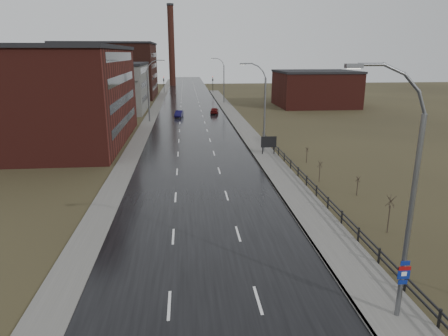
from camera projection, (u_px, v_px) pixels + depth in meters
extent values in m
cube|color=black|center=(192.00, 123.00, 74.17)|extent=(14.00, 300.00, 0.06)
cube|color=#595651|center=(264.00, 154.00, 51.03)|extent=(3.20, 180.00, 0.18)
cube|color=slate|center=(252.00, 154.00, 50.89)|extent=(0.16, 180.00, 0.18)
cube|color=#595651|center=(148.00, 123.00, 73.40)|extent=(2.40, 260.00, 0.12)
cube|color=#471914|center=(44.00, 97.00, 56.09)|extent=(22.00, 28.00, 13.00)
cube|color=black|center=(38.00, 47.00, 54.23)|extent=(22.44, 28.56, 0.50)
cube|color=black|center=(125.00, 121.00, 58.07)|extent=(0.06, 22.40, 1.20)
cube|color=black|center=(124.00, 100.00, 57.24)|extent=(0.06, 22.40, 1.20)
cube|color=black|center=(122.00, 79.00, 56.41)|extent=(0.06, 22.40, 1.20)
cube|color=black|center=(121.00, 57.00, 55.59)|extent=(0.06, 22.40, 1.20)
cube|color=slate|center=(109.00, 88.00, 88.35)|extent=(16.00, 20.00, 10.00)
cube|color=black|center=(107.00, 64.00, 86.90)|extent=(16.32, 20.40, 0.50)
cube|color=black|center=(146.00, 97.00, 89.64)|extent=(0.06, 16.00, 1.20)
cube|color=black|center=(145.00, 83.00, 88.81)|extent=(0.06, 16.00, 1.20)
cube|color=black|center=(144.00, 70.00, 87.98)|extent=(0.06, 16.00, 1.20)
cube|color=#331611|center=(109.00, 71.00, 115.89)|extent=(26.00, 24.00, 15.00)
cube|color=black|center=(107.00, 43.00, 113.75)|extent=(26.52, 24.48, 0.50)
cube|color=black|center=(155.00, 86.00, 118.34)|extent=(0.06, 19.20, 1.20)
cube|color=black|center=(155.00, 76.00, 117.51)|extent=(0.06, 19.20, 1.20)
cube|color=black|center=(154.00, 66.00, 116.68)|extent=(0.06, 19.20, 1.20)
cube|color=black|center=(154.00, 55.00, 115.85)|extent=(0.06, 19.20, 1.20)
cube|color=#471914|center=(315.00, 90.00, 96.91)|extent=(18.00, 16.00, 8.00)
cube|color=black|center=(316.00, 72.00, 95.74)|extent=(18.36, 16.32, 0.50)
cylinder|color=#331611|center=(171.00, 47.00, 155.57)|extent=(2.40, 2.40, 30.00)
cylinder|color=black|center=(170.00, 5.00, 151.34)|extent=(2.70, 2.70, 0.80)
cylinder|color=slate|center=(409.00, 224.00, 18.13)|extent=(0.24, 0.24, 10.00)
cylinder|color=slate|center=(422.00, 103.00, 16.60)|extent=(0.57, 0.14, 1.12)
cylinder|color=slate|center=(412.00, 83.00, 16.32)|extent=(0.91, 0.14, 0.91)
cylinder|color=slate|center=(394.00, 69.00, 16.10)|extent=(1.12, 0.14, 0.57)
cylinder|color=slate|center=(372.00, 65.00, 15.96)|extent=(1.15, 0.14, 0.14)
cube|color=slate|center=(354.00, 66.00, 15.90)|extent=(0.70, 0.28, 0.18)
cube|color=silver|center=(354.00, 68.00, 15.93)|extent=(0.50, 0.20, 0.04)
cube|color=navy|center=(405.00, 263.00, 18.55)|extent=(0.45, 0.04, 0.22)
cube|color=navy|center=(404.00, 273.00, 18.69)|extent=(0.60, 0.04, 0.65)
cube|color=maroon|center=(405.00, 268.00, 18.62)|extent=(0.60, 0.04, 0.20)
cube|color=navy|center=(403.00, 282.00, 18.83)|extent=(0.45, 0.04, 0.22)
cube|color=silver|center=(404.00, 274.00, 18.68)|extent=(0.26, 0.02, 0.22)
cylinder|color=slate|center=(265.00, 116.00, 50.72)|extent=(0.24, 0.24, 9.50)
cylinder|color=slate|center=(264.00, 75.00, 49.28)|extent=(0.51, 0.14, 0.98)
cylinder|color=slate|center=(261.00, 69.00, 49.04)|extent=(0.81, 0.14, 0.81)
cylinder|color=slate|center=(255.00, 65.00, 48.84)|extent=(0.98, 0.14, 0.51)
cylinder|color=slate|center=(248.00, 63.00, 48.72)|extent=(1.01, 0.14, 0.14)
cube|color=slate|center=(243.00, 64.00, 48.67)|extent=(0.70, 0.28, 0.18)
cube|color=silver|center=(243.00, 65.00, 48.69)|extent=(0.50, 0.20, 0.04)
cylinder|color=slate|center=(148.00, 96.00, 74.04)|extent=(0.24, 0.24, 9.50)
cylinder|color=slate|center=(148.00, 68.00, 72.63)|extent=(0.51, 0.14, 0.98)
cylinder|color=slate|center=(150.00, 64.00, 72.48)|extent=(0.81, 0.14, 0.81)
cylinder|color=slate|center=(154.00, 61.00, 72.41)|extent=(0.98, 0.14, 0.51)
cylinder|color=slate|center=(159.00, 60.00, 72.44)|extent=(1.01, 0.14, 0.14)
cube|color=slate|center=(163.00, 60.00, 72.52)|extent=(0.70, 0.28, 0.18)
cube|color=silver|center=(163.00, 61.00, 72.55)|extent=(0.50, 0.20, 0.04)
cylinder|color=slate|center=(224.00, 85.00, 102.37)|extent=(0.24, 0.24, 9.50)
cylinder|color=slate|center=(223.00, 64.00, 100.93)|extent=(0.51, 0.14, 0.98)
cylinder|color=slate|center=(221.00, 61.00, 100.69)|extent=(0.81, 0.14, 0.81)
cylinder|color=slate|center=(219.00, 59.00, 100.49)|extent=(0.98, 0.14, 0.51)
cylinder|color=slate|center=(215.00, 58.00, 100.37)|extent=(1.01, 0.14, 0.14)
cube|color=slate|center=(213.00, 58.00, 100.32)|extent=(0.70, 0.28, 0.18)
cube|color=silver|center=(213.00, 59.00, 100.35)|extent=(0.50, 0.20, 0.04)
cube|color=black|center=(439.00, 319.00, 18.54)|extent=(0.10, 0.10, 1.10)
cube|color=black|center=(405.00, 284.00, 21.41)|extent=(0.10, 0.10, 1.10)
cube|color=black|center=(379.00, 256.00, 24.28)|extent=(0.10, 0.10, 1.10)
cube|color=black|center=(358.00, 235.00, 27.15)|extent=(0.10, 0.10, 1.10)
cube|color=black|center=(342.00, 218.00, 30.02)|extent=(0.10, 0.10, 1.10)
cube|color=black|center=(328.00, 203.00, 32.89)|extent=(0.10, 0.10, 1.10)
cube|color=black|center=(316.00, 191.00, 35.76)|extent=(0.10, 0.10, 1.10)
cube|color=black|center=(307.00, 181.00, 38.63)|extent=(0.10, 0.10, 1.10)
cube|color=black|center=(298.00, 172.00, 41.50)|extent=(0.10, 0.10, 1.10)
cube|color=black|center=(291.00, 164.00, 44.37)|extent=(0.10, 0.10, 1.10)
cube|color=black|center=(284.00, 158.00, 47.24)|extent=(0.10, 0.10, 1.10)
cube|color=black|center=(278.00, 152.00, 50.11)|extent=(0.10, 0.10, 1.10)
cube|color=black|center=(273.00, 146.00, 52.98)|extent=(0.10, 0.10, 1.10)
cube|color=black|center=(269.00, 142.00, 55.84)|extent=(0.10, 0.10, 1.10)
cube|color=black|center=(265.00, 137.00, 58.71)|extent=(0.10, 0.10, 1.10)
cube|color=black|center=(318.00, 189.00, 35.17)|extent=(0.08, 53.00, 0.10)
cube|color=black|center=(318.00, 193.00, 35.28)|extent=(0.08, 53.00, 0.10)
cylinder|color=#382D23|center=(389.00, 219.00, 28.50)|extent=(0.08, 0.08, 2.09)
cylinder|color=#382D23|center=(391.00, 201.00, 28.13)|extent=(0.04, 0.70, 0.82)
cylinder|color=#382D23|center=(391.00, 201.00, 28.17)|extent=(0.66, 0.26, 0.83)
cylinder|color=#382D23|center=(390.00, 201.00, 28.15)|extent=(0.39, 0.59, 0.84)
cylinder|color=#382D23|center=(390.00, 202.00, 28.09)|extent=(0.39, 0.59, 0.84)
cylinder|color=#382D23|center=(391.00, 202.00, 28.08)|extent=(0.66, 0.26, 0.83)
cylinder|color=#382D23|center=(357.00, 188.00, 36.12)|extent=(0.08, 0.08, 1.35)
cylinder|color=#382D23|center=(359.00, 179.00, 35.88)|extent=(0.04, 0.46, 0.54)
cylinder|color=#382D23|center=(358.00, 179.00, 35.92)|extent=(0.44, 0.18, 0.55)
cylinder|color=#382D23|center=(357.00, 179.00, 35.90)|extent=(0.27, 0.39, 0.55)
cylinder|color=#382D23|center=(358.00, 179.00, 35.84)|extent=(0.27, 0.39, 0.55)
cylinder|color=#382D23|center=(358.00, 179.00, 35.83)|extent=(0.44, 0.18, 0.55)
cylinder|color=#382D23|center=(319.00, 174.00, 40.01)|extent=(0.08, 0.08, 1.57)
cylinder|color=#382D23|center=(321.00, 164.00, 39.73)|extent=(0.04, 0.53, 0.63)
cylinder|color=#382D23|center=(320.00, 164.00, 39.78)|extent=(0.51, 0.20, 0.63)
cylinder|color=#382D23|center=(320.00, 164.00, 39.75)|extent=(0.31, 0.45, 0.64)
cylinder|color=#382D23|center=(320.00, 164.00, 39.70)|extent=(0.31, 0.45, 0.64)
cylinder|color=#382D23|center=(320.00, 164.00, 39.68)|extent=(0.51, 0.20, 0.63)
cylinder|color=#382D23|center=(307.00, 157.00, 47.00)|extent=(0.08, 0.08, 1.39)
cylinder|color=#382D23|center=(308.00, 150.00, 46.76)|extent=(0.04, 0.48, 0.55)
cylinder|color=#382D23|center=(307.00, 149.00, 46.80)|extent=(0.45, 0.18, 0.56)
cylinder|color=#382D23|center=(307.00, 149.00, 46.78)|extent=(0.28, 0.40, 0.57)
cylinder|color=#382D23|center=(307.00, 150.00, 46.72)|extent=(0.28, 0.40, 0.57)
cylinder|color=#382D23|center=(307.00, 150.00, 46.71)|extent=(0.45, 0.18, 0.56)
cube|color=black|center=(263.00, 148.00, 50.30)|extent=(0.10, 0.10, 1.80)
cube|color=black|center=(274.00, 148.00, 50.44)|extent=(0.10, 0.10, 1.80)
cube|color=silver|center=(269.00, 142.00, 50.09)|extent=(1.86, 0.08, 1.31)
cube|color=black|center=(269.00, 142.00, 50.04)|extent=(1.96, 0.04, 1.41)
cylinder|color=black|center=(164.00, 85.00, 130.11)|extent=(0.16, 0.16, 5.20)
imported|color=black|center=(164.00, 78.00, 129.52)|extent=(0.58, 2.73, 1.10)
sphere|color=#FF190C|center=(164.00, 77.00, 129.29)|extent=(0.18, 0.18, 0.18)
cylinder|color=black|center=(213.00, 84.00, 131.59)|extent=(0.16, 0.16, 5.20)
imported|color=black|center=(213.00, 78.00, 131.00)|extent=(0.58, 2.73, 1.10)
sphere|color=#FF190C|center=(213.00, 77.00, 130.77)|extent=(0.18, 0.18, 0.18)
imported|color=#0F0B38|center=(179.00, 114.00, 80.71)|extent=(1.86, 4.01, 1.27)
imported|color=#520D0D|center=(214.00, 111.00, 85.13)|extent=(2.14, 4.19, 1.36)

